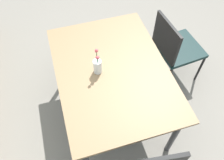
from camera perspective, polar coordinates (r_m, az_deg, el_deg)
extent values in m
plane|color=gray|center=(2.87, -0.98, -6.00)|extent=(12.00, 12.00, 0.00)
cube|color=#8C704C|center=(2.18, 0.00, 2.33)|extent=(1.45, 1.04, 0.03)
cube|color=#333338|center=(2.20, 0.00, 1.92)|extent=(1.42, 1.02, 0.02)
cylinder|color=#333338|center=(2.36, 15.17, -13.09)|extent=(0.05, 0.05, 0.76)
cylinder|color=#333338|center=(2.97, 4.50, 8.87)|extent=(0.05, 0.05, 0.76)
cylinder|color=#333338|center=(2.86, -12.18, 5.11)|extent=(0.05, 0.05, 0.76)
cube|color=black|center=(2.92, 16.27, 7.60)|extent=(0.54, 0.54, 0.04)
cube|color=black|center=(2.64, 13.20, 9.81)|extent=(0.47, 0.07, 0.44)
cylinder|color=black|center=(3.31, 16.59, 8.48)|extent=(0.03, 0.03, 0.45)
cylinder|color=black|center=(3.10, 20.93, 2.71)|extent=(0.03, 0.03, 0.45)
cylinder|color=black|center=(3.10, 9.59, 6.47)|extent=(0.03, 0.03, 0.45)
cylinder|color=black|center=(2.87, 13.78, 0.14)|extent=(0.03, 0.03, 0.45)
cylinder|color=silver|center=(2.11, -3.60, 3.37)|extent=(0.08, 0.08, 0.15)
cylinder|color=#2D662D|center=(2.02, -3.73, 5.57)|extent=(0.01, 0.01, 0.18)
sphere|color=#DB4C56|center=(1.95, -3.87, 7.30)|extent=(0.03, 0.03, 0.03)
cylinder|color=#2D662D|center=(2.02, -3.77, 5.48)|extent=(0.01, 0.01, 0.17)
sphere|color=pink|center=(1.96, -3.90, 7.11)|extent=(0.02, 0.02, 0.02)
cylinder|color=#2D662D|center=(2.03, -3.54, 4.60)|extent=(0.01, 0.01, 0.10)
sphere|color=#DB4C56|center=(2.00, -3.62, 5.57)|extent=(0.03, 0.03, 0.03)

